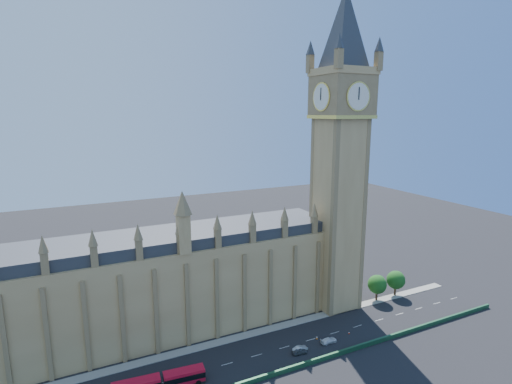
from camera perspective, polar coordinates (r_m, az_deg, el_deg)
name	(u,v)px	position (r m, az deg, el deg)	size (l,w,h in m)	color
ground	(242,360)	(106.53, -2.00, -22.81)	(400.00, 400.00, 0.00)	black
palace_westminster	(120,291)	(113.07, -18.83, -13.28)	(120.00, 20.00, 28.00)	#A78451
elizabeth_tower	(341,131)	(120.04, 11.99, 8.57)	(20.59, 20.59, 105.00)	#A78451
bridge_parapet	(258,379)	(99.52, 0.32, -25.15)	(160.00, 0.60, 1.20)	#1E4C2D
kerb_north	(228,340)	(113.87, -4.07, -20.33)	(160.00, 3.00, 0.16)	gray
tree_east_near	(378,284)	(137.35, 16.98, -12.43)	(6.00, 6.00, 8.50)	#382619
tree_east_far	(396,279)	(142.58, 19.39, -11.68)	(6.00, 6.00, 8.50)	#382619
red_bus	(159,382)	(98.86, -13.64, -24.93)	(20.13, 4.78, 3.39)	red
car_grey	(300,352)	(108.64, 6.25, -21.72)	(1.53, 3.80, 1.30)	#43464B
car_silver	(300,349)	(109.72, 6.34, -21.35)	(1.40, 4.01, 1.32)	#A4A7AB
car_white	(329,340)	(113.93, 10.36, -20.13)	(1.88, 4.62, 1.34)	white
cone_a	(349,333)	(118.94, 13.14, -19.00)	(0.50, 0.50, 0.62)	black
cone_b	(321,341)	(114.17, 9.27, -20.21)	(0.57, 0.57, 0.70)	black
cone_c	(328,339)	(115.07, 10.25, -19.98)	(0.54, 0.54, 0.68)	black
cone_d	(317,338)	(115.07, 8.69, -19.89)	(0.65, 0.65, 0.80)	black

